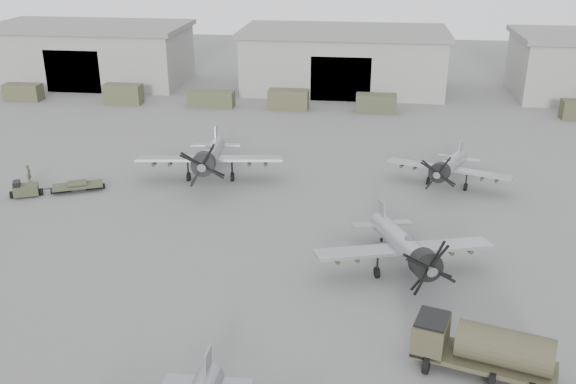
{
  "coord_description": "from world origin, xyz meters",
  "views": [
    {
      "loc": [
        4.03,
        -30.64,
        21.99
      ],
      "look_at": [
        -2.05,
        16.02,
        2.5
      ],
      "focal_mm": 40.0,
      "sensor_mm": 36.0,
      "label": 1
    }
  ],
  "objects_px": {
    "fuel_tanker": "(483,346)",
    "ground_crew": "(29,173)",
    "aircraft_mid_2": "(406,247)",
    "aircraft_far_0": "(209,156)",
    "tug_trailer": "(46,188)",
    "aircraft_far_1": "(448,166)"
  },
  "relations": [
    {
      "from": "fuel_tanker",
      "to": "aircraft_far_1",
      "type": "bearing_deg",
      "value": 104.43
    },
    {
      "from": "fuel_tanker",
      "to": "aircraft_mid_2",
      "type": "bearing_deg",
      "value": 126.62
    },
    {
      "from": "aircraft_mid_2",
      "to": "ground_crew",
      "type": "height_order",
      "value": "aircraft_mid_2"
    },
    {
      "from": "aircraft_far_0",
      "to": "ground_crew",
      "type": "relative_size",
      "value": 8.06
    },
    {
      "from": "tug_trailer",
      "to": "fuel_tanker",
      "type": "bearing_deg",
      "value": -54.54
    },
    {
      "from": "aircraft_far_1",
      "to": "fuel_tanker",
      "type": "xyz_separation_m",
      "value": [
        -0.77,
        -26.49,
        -0.42
      ]
    },
    {
      "from": "aircraft_far_0",
      "to": "ground_crew",
      "type": "height_order",
      "value": "aircraft_far_0"
    },
    {
      "from": "tug_trailer",
      "to": "ground_crew",
      "type": "xyz_separation_m",
      "value": [
        -2.95,
        2.64,
        0.28
      ]
    },
    {
      "from": "aircraft_far_0",
      "to": "fuel_tanker",
      "type": "xyz_separation_m",
      "value": [
        20.95,
        -25.3,
        -0.84
      ]
    },
    {
      "from": "aircraft_far_0",
      "to": "ground_crew",
      "type": "xyz_separation_m",
      "value": [
        -16.65,
        -2.36,
        -1.63
      ]
    },
    {
      "from": "aircraft_far_0",
      "to": "tug_trailer",
      "type": "xyz_separation_m",
      "value": [
        -13.69,
        -5.0,
        -1.9
      ]
    },
    {
      "from": "aircraft_far_1",
      "to": "fuel_tanker",
      "type": "distance_m",
      "value": 26.51
    },
    {
      "from": "aircraft_mid_2",
      "to": "tug_trailer",
      "type": "xyz_separation_m",
      "value": [
        -30.97,
        10.5,
        -1.65
      ]
    },
    {
      "from": "fuel_tanker",
      "to": "tug_trailer",
      "type": "relative_size",
      "value": 1.04
    },
    {
      "from": "aircraft_far_0",
      "to": "aircraft_far_1",
      "type": "height_order",
      "value": "aircraft_far_0"
    },
    {
      "from": "ground_crew",
      "to": "aircraft_mid_2",
      "type": "bearing_deg",
      "value": -122.87
    },
    {
      "from": "fuel_tanker",
      "to": "ground_crew",
      "type": "height_order",
      "value": "fuel_tanker"
    },
    {
      "from": "aircraft_mid_2",
      "to": "tug_trailer",
      "type": "relative_size",
      "value": 1.64
    },
    {
      "from": "aircraft_far_0",
      "to": "tug_trailer",
      "type": "relative_size",
      "value": 1.83
    },
    {
      "from": "aircraft_far_0",
      "to": "fuel_tanker",
      "type": "height_order",
      "value": "aircraft_far_0"
    },
    {
      "from": "aircraft_mid_2",
      "to": "tug_trailer",
      "type": "height_order",
      "value": "aircraft_mid_2"
    },
    {
      "from": "fuel_tanker",
      "to": "ground_crew",
      "type": "xyz_separation_m",
      "value": [
        -37.59,
        22.95,
        -0.79
      ]
    }
  ]
}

